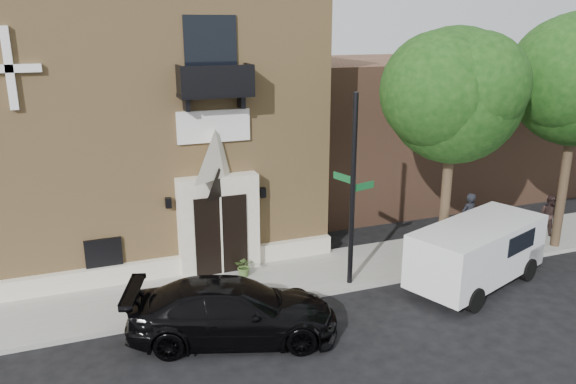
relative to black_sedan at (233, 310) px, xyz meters
name	(u,v)px	position (x,y,z in m)	size (l,w,h in m)	color
ground	(277,305)	(1.65, 1.24, -0.79)	(120.00, 120.00, 0.00)	black
sidewalk	(290,277)	(2.65, 2.74, -0.71)	(42.00, 3.00, 0.15)	gray
church	(132,115)	(-1.33, 9.20, 3.85)	(12.20, 11.01, 9.30)	#A8824F
neighbour_building	(443,124)	(13.65, 10.24, 2.41)	(18.00, 8.00, 6.40)	brown
street_tree_left	(457,95)	(7.68, 1.59, 5.08)	(4.97, 4.38, 7.77)	#38281C
black_sedan	(233,310)	(0.00, 0.00, 0.00)	(2.21, 5.43, 1.58)	black
cargo_van	(480,250)	(8.14, 0.38, 0.34)	(5.32, 3.57, 2.03)	white
street_sign	(353,191)	(4.22, 1.63, 2.35)	(1.09, 0.92, 5.93)	black
fire_hydrant	(444,258)	(7.60, 1.44, -0.29)	(0.40, 0.32, 0.71)	#9C0010
dumpster	(507,235)	(10.55, 1.86, -0.02)	(2.12, 1.64, 1.22)	#0F3A1A
planter	(244,266)	(1.26, 3.23, -0.30)	(0.60, 0.52, 0.67)	#4D6C31
pedestrian_near	(468,218)	(9.84, 3.16, 0.30)	(0.69, 0.45, 1.88)	black
pedestrian_far	(549,214)	(13.30, 2.74, 0.14)	(0.75, 0.59, 1.55)	#30221F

